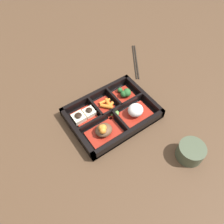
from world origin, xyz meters
name	(u,v)px	position (x,y,z in m)	size (l,w,h in m)	color
ground_plane	(112,116)	(0.00, 0.00, 0.00)	(3.00, 3.00, 0.00)	#4C3523
bento_base	(112,115)	(0.00, 0.00, 0.01)	(0.30, 0.22, 0.01)	black
bento_rim	(112,113)	(0.00, 0.00, 0.02)	(0.30, 0.22, 0.04)	black
bowl_rice	(135,111)	(-0.07, 0.05, 0.03)	(0.11, 0.07, 0.05)	maroon
bowl_stew	(104,130)	(0.07, 0.05, 0.03)	(0.11, 0.07, 0.05)	maroon
bowl_greens	(125,93)	(-0.09, -0.04, 0.02)	(0.07, 0.08, 0.04)	maroon
bowl_carrots	(107,105)	(-0.01, -0.04, 0.02)	(0.06, 0.08, 0.02)	maroon
bowl_tofu	(84,115)	(0.09, -0.05, 0.02)	(0.08, 0.08, 0.03)	maroon
bowl_pickles	(114,114)	(0.00, 0.00, 0.02)	(0.04, 0.04, 0.01)	maroon
tea_cup	(191,151)	(-0.11, 0.27, 0.03)	(0.08, 0.08, 0.05)	#424C38
chopsticks	(135,61)	(-0.26, -0.19, 0.00)	(0.14, 0.19, 0.01)	black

